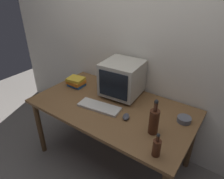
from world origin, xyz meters
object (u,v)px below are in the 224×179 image
object	(u,v)px
keyboard	(99,107)
book_stack	(76,82)
computer_mouse	(126,117)
bottle_short	(157,147)
bottle_tall	(154,121)
cd_spindle	(184,119)
crt_monitor	(122,79)

from	to	relation	value
keyboard	book_stack	bearing A→B (deg)	150.54
keyboard	computer_mouse	distance (m)	0.30
computer_mouse	keyboard	bearing A→B (deg)	159.71
book_stack	bottle_short	bearing A→B (deg)	-19.85
bottle_tall	cd_spindle	distance (m)	0.34
keyboard	cd_spindle	world-z (taller)	cd_spindle
keyboard	bottle_short	xyz separation A→B (m)	(0.70, -0.23, 0.06)
bottle_tall	bottle_short	distance (m)	0.24
crt_monitor	bottle_short	distance (m)	0.88
crt_monitor	computer_mouse	xyz separation A→B (m)	(0.26, -0.33, -0.17)
keyboard	book_stack	distance (m)	0.54
computer_mouse	bottle_short	bearing A→B (deg)	-53.20
crt_monitor	keyboard	distance (m)	0.39
bottle_tall	cd_spindle	bearing A→B (deg)	60.59
cd_spindle	book_stack	bearing A→B (deg)	-177.18
crt_monitor	computer_mouse	size ratio (longest dim) A/B	4.15
keyboard	book_stack	size ratio (longest dim) A/B	2.09
crt_monitor	keyboard	xyz separation A→B (m)	(-0.04, -0.34, -0.18)
computer_mouse	book_stack	xyz separation A→B (m)	(-0.80, 0.19, 0.04)
keyboard	bottle_tall	distance (m)	0.59
crt_monitor	bottle_tall	size ratio (longest dim) A/B	1.33
crt_monitor	bottle_tall	world-z (taller)	crt_monitor
keyboard	bottle_tall	xyz separation A→B (m)	(0.58, -0.02, 0.11)
book_stack	cd_spindle	xyz separation A→B (m)	(1.24, 0.06, -0.03)
crt_monitor	bottle_short	bearing A→B (deg)	-41.05
book_stack	computer_mouse	bearing A→B (deg)	-13.52
computer_mouse	book_stack	world-z (taller)	book_stack
keyboard	computer_mouse	xyz separation A→B (m)	(0.30, 0.01, 0.01)
crt_monitor	book_stack	distance (m)	0.57
bottle_tall	computer_mouse	bearing A→B (deg)	173.03
keyboard	crt_monitor	bearing A→B (deg)	75.69
book_stack	cd_spindle	size ratio (longest dim) A/B	1.67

